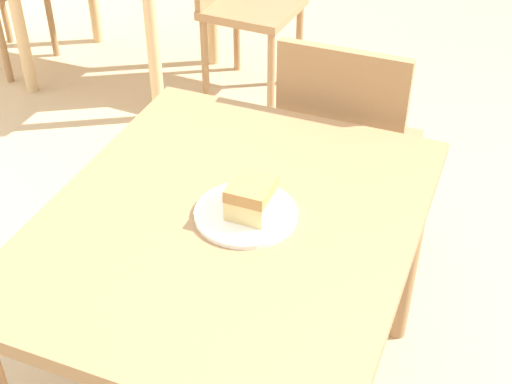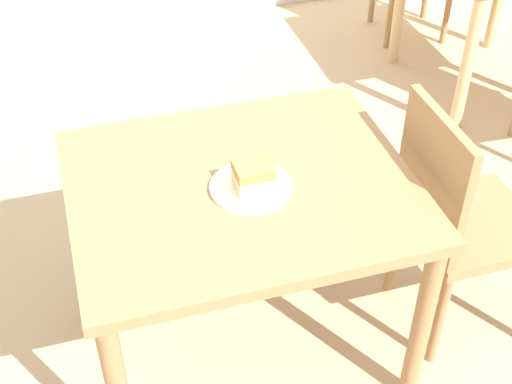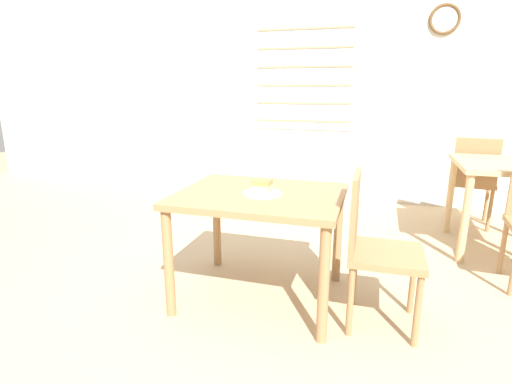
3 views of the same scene
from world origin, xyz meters
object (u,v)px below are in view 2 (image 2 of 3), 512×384
dining_table_near (242,208)px  cake_slice (254,176)px  chair_near_window (457,216)px  plate (251,187)px

dining_table_near → cake_slice: bearing=-62.4°
dining_table_near → chair_near_window: (0.71, -0.10, -0.13)m
dining_table_near → plate: 0.11m
chair_near_window → cake_slice: 0.74m
dining_table_near → chair_near_window: chair_near_window is taller
plate → cake_slice: cake_slice is taller
cake_slice → plate: bearing=113.9°
dining_table_near → chair_near_window: bearing=-8.0°
chair_near_window → cake_slice: bearing=85.6°
cake_slice → dining_table_near: bearing=117.6°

